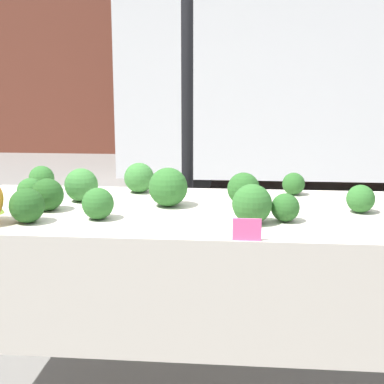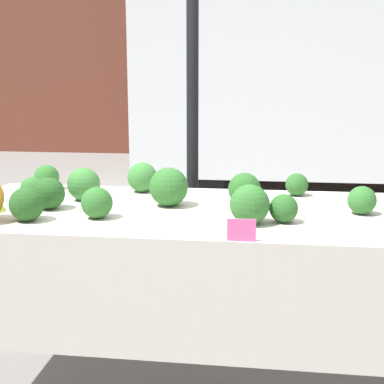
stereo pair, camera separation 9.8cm
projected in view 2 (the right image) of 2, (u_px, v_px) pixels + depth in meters
ground_plane at (192, 377)px, 2.64m from camera, size 40.00×40.00×0.00m
tent_pole at (193, 102)px, 3.10m from camera, size 0.07×0.07×2.63m
parked_truck at (323, 85)px, 6.97m from camera, size 5.07×2.13×2.68m
market_table at (190, 232)px, 2.41m from camera, size 2.27×1.00×0.85m
broccoli_head_0 at (284, 208)px, 2.21m from camera, size 0.12×0.12×0.12m
broccoli_head_1 at (84, 184)px, 2.63m from camera, size 0.16×0.16×0.16m
broccoli_head_2 at (244, 189)px, 2.53m from camera, size 0.16×0.16×0.16m
broccoli_head_3 at (47, 177)px, 2.91m from camera, size 0.14×0.14×0.14m
broccoli_head_4 at (362, 200)px, 2.36m from camera, size 0.13×0.13×0.13m
broccoli_head_5 at (142, 177)px, 2.84m from camera, size 0.16×0.16×0.16m
broccoli_head_6 at (27, 204)px, 2.24m from camera, size 0.15×0.15×0.15m
broccoli_head_7 at (169, 187)px, 2.51m from camera, size 0.18×0.18×0.18m
broccoli_head_8 at (250, 204)px, 2.19m from camera, size 0.16×0.16×0.16m
broccoli_head_9 at (297, 185)px, 2.75m from camera, size 0.12×0.12×0.12m
broccoli_head_10 at (33, 190)px, 2.58m from camera, size 0.13×0.13×0.13m
broccoli_head_11 at (97, 203)px, 2.28m from camera, size 0.14×0.14×0.14m
broccoli_head_12 at (49, 193)px, 2.45m from camera, size 0.15×0.15×0.15m
price_sign at (241, 230)px, 1.95m from camera, size 0.11×0.01×0.08m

